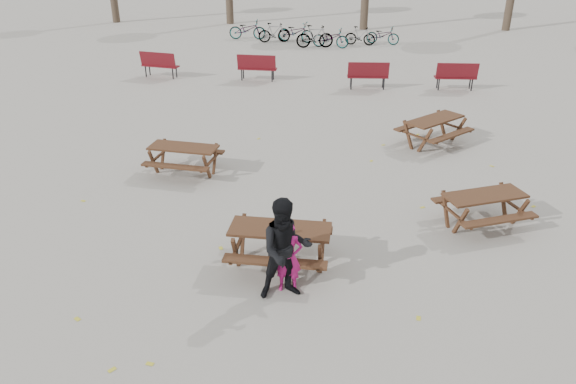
# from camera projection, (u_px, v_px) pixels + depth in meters

# --- Properties ---
(ground) EXTENTS (80.00, 80.00, 0.00)m
(ground) POSITION_uv_depth(u_px,v_px,m) (280.00, 265.00, 10.28)
(ground) COLOR gray
(ground) RESTS_ON ground
(main_picnic_table) EXTENTS (1.80, 1.45, 0.78)m
(main_picnic_table) POSITION_uv_depth(u_px,v_px,m) (280.00, 237.00, 10.02)
(main_picnic_table) COLOR #331B12
(main_picnic_table) RESTS_ON ground
(food_tray) EXTENTS (0.18, 0.11, 0.03)m
(food_tray) POSITION_uv_depth(u_px,v_px,m) (281.00, 229.00, 9.88)
(food_tray) COLOR white
(food_tray) RESTS_ON main_picnic_table
(bread_roll) EXTENTS (0.14, 0.06, 0.05)m
(bread_roll) POSITION_uv_depth(u_px,v_px,m) (281.00, 227.00, 9.86)
(bread_roll) COLOR tan
(bread_roll) RESTS_ON food_tray
(soda_bottle) EXTENTS (0.07, 0.07, 0.17)m
(soda_bottle) POSITION_uv_depth(u_px,v_px,m) (288.00, 231.00, 9.70)
(soda_bottle) COLOR silver
(soda_bottle) RESTS_ON main_picnic_table
(child) EXTENTS (0.48, 0.33, 1.29)m
(child) POSITION_uv_depth(u_px,v_px,m) (288.00, 257.00, 9.33)
(child) COLOR #BA176C
(child) RESTS_ON ground
(adult) EXTENTS (1.05, 0.93, 1.79)m
(adult) POSITION_uv_depth(u_px,v_px,m) (286.00, 249.00, 9.07)
(adult) COLOR black
(adult) RESTS_ON ground
(picnic_table_east) EXTENTS (2.05, 1.90, 0.71)m
(picnic_table_east) POSITION_uv_depth(u_px,v_px,m) (483.00, 210.00, 11.45)
(picnic_table_east) COLOR #331B12
(picnic_table_east) RESTS_ON ground
(picnic_table_north) EXTENTS (1.77, 1.48, 0.72)m
(picnic_table_north) POSITION_uv_depth(u_px,v_px,m) (184.00, 160.00, 13.81)
(picnic_table_north) COLOR #331B12
(picnic_table_north) RESTS_ON ground
(picnic_table_far) EXTENTS (2.24, 2.25, 0.76)m
(picnic_table_far) POSITION_uv_depth(u_px,v_px,m) (434.00, 131.00, 15.59)
(picnic_table_far) COLOR #331B12
(picnic_table_far) RESTS_ON ground
(park_bench_row) EXTENTS (12.96, 1.21, 1.03)m
(park_bench_row) POSITION_uv_depth(u_px,v_px,m) (307.00, 70.00, 21.31)
(park_bench_row) COLOR maroon
(park_bench_row) RESTS_ON ground
(bicycle_row) EXTENTS (8.85, 2.50, 1.09)m
(bicycle_row) POSITION_uv_depth(u_px,v_px,m) (309.00, 34.00, 28.19)
(bicycle_row) COLOR black
(bicycle_row) RESTS_ON ground
(fallen_leaves) EXTENTS (11.00, 11.00, 0.01)m
(fallen_leaves) POSITION_uv_depth(u_px,v_px,m) (320.00, 204.00, 12.44)
(fallen_leaves) COLOR gold
(fallen_leaves) RESTS_ON ground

